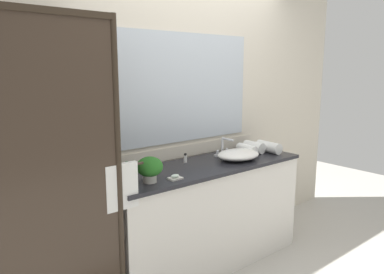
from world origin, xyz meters
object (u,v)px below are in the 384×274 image
faucet (223,149)px  amenity_bottle_shampoo (185,158)px  soap_dish (175,177)px  rolled_towel_middle (254,147)px  sink_basin (238,155)px  rolled_towel_near_edge (269,147)px  amenity_bottle_conditioner (127,168)px  potted_plant (150,168)px  rolled_towel_far_edge (247,149)px

faucet → amenity_bottle_shampoo: bearing=176.8°
soap_dish → rolled_towel_middle: rolled_towel_middle is taller
sink_basin → rolled_towel_near_edge: 0.43m
soap_dish → amenity_bottle_shampoo: size_ratio=1.28×
amenity_bottle_conditioner → rolled_towel_near_edge: bearing=-8.4°
rolled_towel_middle → soap_dish: bearing=-168.6°
amenity_bottle_shampoo → amenity_bottle_conditioner: amenity_bottle_conditioner is taller
sink_basin → amenity_bottle_shampoo: (-0.43, 0.21, -0.01)m
potted_plant → amenity_bottle_shampoo: bearing=27.6°
rolled_towel_far_edge → rolled_towel_middle: bearing=5.6°
sink_basin → soap_dish: 0.79m
soap_dish → faucet: bearing=21.6°
sink_basin → soap_dish: sink_basin is taller
soap_dish → rolled_towel_middle: bearing=11.4°
soap_dish → rolled_towel_far_edge: (0.99, 0.21, 0.03)m
amenity_bottle_conditioner → rolled_towel_near_edge: size_ratio=0.37×
sink_basin → faucet: (0.00, 0.19, 0.01)m
rolled_towel_near_edge → soap_dish: bearing=-173.8°
amenity_bottle_conditioner → faucet: bearing=-1.8°
sink_basin → rolled_towel_near_edge: (0.43, 0.01, 0.01)m
rolled_towel_near_edge → faucet: bearing=157.7°
amenity_bottle_conditioner → rolled_towel_middle: size_ratio=0.47×
potted_plant → soap_dish: potted_plant is taller
potted_plant → rolled_towel_far_edge: bearing=7.7°
soap_dish → sink_basin: bearing=8.7°
amenity_bottle_conditioner → rolled_towel_middle: (1.30, -0.12, 0.01)m
amenity_bottle_shampoo → rolled_towel_far_edge: 0.65m
potted_plant → soap_dish: (0.18, -0.05, -0.09)m
faucet → rolled_towel_far_edge: (0.21, -0.10, -0.01)m
amenity_bottle_shampoo → soap_dish: bearing=-136.8°
soap_dish → rolled_towel_near_edge: 1.22m
potted_plant → rolled_towel_middle: bearing=7.5°
sink_basin → amenity_bottle_shampoo: 0.48m
faucet → potted_plant: potted_plant is taller
rolled_towel_near_edge → rolled_towel_far_edge: (-0.22, 0.08, -0.01)m
sink_basin → amenity_bottle_conditioner: size_ratio=4.28×
faucet → rolled_towel_middle: bearing=-15.3°
potted_plant → amenity_bottle_conditioner: (-0.02, 0.29, -0.06)m
potted_plant → faucet: bearing=14.9°
sink_basin → faucet: size_ratio=2.39×
potted_plant → rolled_towel_far_edge: size_ratio=0.85×
amenity_bottle_shampoo → rolled_towel_middle: rolled_towel_middle is taller
rolled_towel_near_edge → rolled_towel_middle: bearing=140.8°
rolled_towel_far_edge → sink_basin: bearing=-156.6°
amenity_bottle_conditioner → rolled_towel_far_edge: 1.20m
faucet → amenity_bottle_conditioner: size_ratio=1.79×
rolled_towel_near_edge → potted_plant: bearing=-176.7°
sink_basin → soap_dish: bearing=-171.3°
rolled_towel_near_edge → amenity_bottle_conditioner: bearing=171.6°
amenity_bottle_shampoo → rolled_towel_far_edge: (0.64, -0.12, 0.01)m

